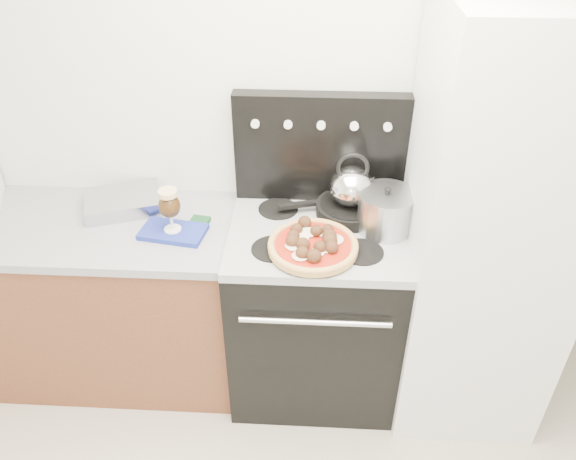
# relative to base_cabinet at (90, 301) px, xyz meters

# --- Properties ---
(room_shell) EXTENTS (3.52, 3.01, 2.52)m
(room_shell) POSITION_rel_base_cabinet_xyz_m (1.02, -0.91, 0.82)
(room_shell) COLOR #BBAE9C
(room_shell) RESTS_ON ground
(base_cabinet) EXTENTS (1.45, 0.60, 0.86)m
(base_cabinet) POSITION_rel_base_cabinet_xyz_m (0.00, 0.00, 0.00)
(base_cabinet) COLOR brown
(base_cabinet) RESTS_ON ground
(countertop) EXTENTS (1.48, 0.63, 0.04)m
(countertop) POSITION_rel_base_cabinet_xyz_m (0.00, 0.00, 0.45)
(countertop) COLOR #9998A1
(countertop) RESTS_ON base_cabinet
(stove_body) EXTENTS (0.76, 0.65, 0.88)m
(stove_body) POSITION_rel_base_cabinet_xyz_m (1.10, -0.02, 0.01)
(stove_body) COLOR black
(stove_body) RESTS_ON ground
(cooktop) EXTENTS (0.76, 0.65, 0.04)m
(cooktop) POSITION_rel_base_cabinet_xyz_m (1.10, -0.02, 0.47)
(cooktop) COLOR #ADADB2
(cooktop) RESTS_ON stove_body
(backguard) EXTENTS (0.76, 0.08, 0.50)m
(backguard) POSITION_rel_base_cabinet_xyz_m (1.10, 0.25, 0.74)
(backguard) COLOR black
(backguard) RESTS_ON cooktop
(fridge) EXTENTS (0.64, 0.68, 1.90)m
(fridge) POSITION_rel_base_cabinet_xyz_m (1.80, -0.05, 0.52)
(fridge) COLOR silver
(fridge) RESTS_ON ground
(foil_sheet) EXTENTS (0.39, 0.34, 0.07)m
(foil_sheet) POSITION_rel_base_cabinet_xyz_m (0.21, 0.13, 0.50)
(foil_sheet) COLOR silver
(foil_sheet) RESTS_ON countertop
(oven_mitt) EXTENTS (0.30, 0.20, 0.02)m
(oven_mitt) POSITION_rel_base_cabinet_xyz_m (0.49, -0.06, 0.48)
(oven_mitt) COLOR navy
(oven_mitt) RESTS_ON countertop
(beer_glass) EXTENTS (0.12, 0.12, 0.20)m
(beer_glass) POSITION_rel_base_cabinet_xyz_m (0.49, -0.06, 0.59)
(beer_glass) COLOR #331F0B
(beer_glass) RESTS_ON oven_mitt
(pizza_pan) EXTENTS (0.43, 0.43, 0.01)m
(pizza_pan) POSITION_rel_base_cabinet_xyz_m (1.09, -0.18, 0.50)
(pizza_pan) COLOR black
(pizza_pan) RESTS_ON cooktop
(pizza) EXTENTS (0.45, 0.45, 0.05)m
(pizza) POSITION_rel_base_cabinet_xyz_m (1.09, -0.18, 0.53)
(pizza) COLOR #E3AB6C
(pizza) RESTS_ON pizza_pan
(skillet) EXTENTS (0.36, 0.36, 0.05)m
(skillet) POSITION_rel_base_cabinet_xyz_m (1.24, 0.10, 0.52)
(skillet) COLOR black
(skillet) RESTS_ON cooktop
(tea_kettle) EXTENTS (0.23, 0.23, 0.21)m
(tea_kettle) POSITION_rel_base_cabinet_xyz_m (1.24, 0.10, 0.65)
(tea_kettle) COLOR white
(tea_kettle) RESTS_ON skillet
(stock_pot) EXTENTS (0.25, 0.25, 0.17)m
(stock_pot) POSITION_rel_base_cabinet_xyz_m (1.39, -0.00, 0.57)
(stock_pot) COLOR #ADAEB4
(stock_pot) RESTS_ON cooktop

